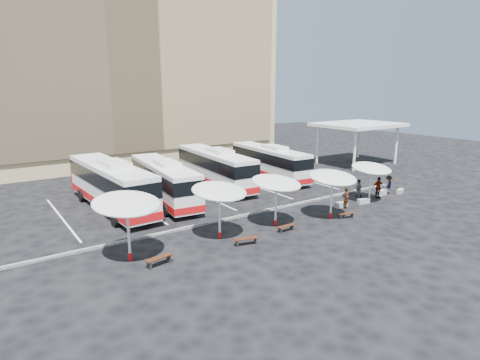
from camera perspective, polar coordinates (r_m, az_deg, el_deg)
ground at (r=30.74m, az=1.64°, el=-5.29°), size 120.00×120.00×0.00m
sandstone_building at (r=58.07m, az=-17.88°, el=15.44°), size 42.00×18.25×29.60m
service_canopy at (r=53.36m, az=16.45°, el=7.42°), size 10.00×8.00×5.20m
curb_divider at (r=31.10m, az=1.10°, el=-4.92°), size 34.00×0.25×0.15m
bay_lines at (r=37.21m, az=-5.64°, el=-2.04°), size 24.15×12.00×0.01m
bus_0 at (r=33.78m, az=-17.90°, el=-0.53°), size 3.47×13.09×4.12m
bus_1 at (r=34.86m, az=-10.77°, el=-0.03°), size 3.60×11.95×3.73m
bus_2 at (r=39.58m, az=-3.58°, el=1.88°), size 3.46×12.45×3.91m
bus_3 at (r=43.14m, az=4.18°, el=2.67°), size 3.32×11.81×3.70m
sunshade_0 at (r=23.20m, az=-15.82°, el=-3.29°), size 4.45×4.49×3.96m
sunshade_1 at (r=25.70m, az=-2.97°, el=-1.63°), size 4.30×4.33×3.74m
sunshade_2 at (r=28.16m, az=5.18°, el=-0.42°), size 4.49×4.52×3.70m
sunshade_3 at (r=30.45m, az=13.02°, el=0.33°), size 3.85×3.90×3.70m
sunshade_4 at (r=35.80m, az=18.19°, el=1.57°), size 3.61×3.65×3.46m
wood_bench_0 at (r=23.14m, az=-11.45°, el=-10.95°), size 1.69×0.75×0.50m
wood_bench_1 at (r=25.40m, az=0.88°, el=-8.48°), size 1.61×0.80×0.48m
wood_bench_2 at (r=27.88m, az=6.56°, el=-6.66°), size 1.36×0.37×0.42m
wood_bench_3 at (r=31.42m, az=14.86°, el=-4.74°), size 1.37×0.71×0.41m
conc_bench_0 at (r=34.16m, az=14.21°, el=-3.40°), size 1.21×0.44×0.45m
conc_bench_1 at (r=35.70m, az=17.15°, el=-2.90°), size 1.15×0.57×0.41m
conc_bench_2 at (r=38.85m, az=19.40°, el=-1.73°), size 1.31×0.49×0.48m
conc_bench_3 at (r=40.21m, az=21.81°, el=-1.49°), size 1.16×0.70×0.41m
passenger_0 at (r=33.84m, az=14.94°, el=-2.50°), size 0.73×0.73×1.70m
passenger_1 at (r=37.62m, az=16.49°, el=-1.12°), size 0.94×0.98×1.59m
passenger_2 at (r=37.67m, az=19.08°, el=-1.03°), size 1.21×0.79×1.91m
passenger_3 at (r=39.47m, az=20.35°, el=-0.63°), size 1.27×0.98×1.74m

